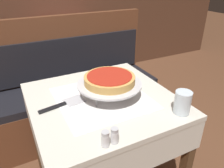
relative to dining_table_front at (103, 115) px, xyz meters
name	(u,v)px	position (x,y,z in m)	size (l,w,h in m)	color
dining_table_front	(103,115)	(0.00, 0.00, 0.00)	(0.78, 0.78, 0.74)	beige
dining_table_rear	(71,42)	(0.28, 1.48, 0.01)	(0.72, 0.72, 0.74)	red
booth_bench	(76,98)	(0.07, 0.75, -0.31)	(1.48, 0.48, 1.05)	brown
pizza_pan_stand	(110,84)	(0.04, -0.01, 0.20)	(0.36, 0.36, 0.09)	#ADADB2
deep_dish_pizza	(110,79)	(0.04, -0.01, 0.23)	(0.28, 0.28, 0.04)	tan
pizza_server	(64,104)	(-0.21, 0.03, 0.12)	(0.26, 0.11, 0.01)	#BCBCC1
water_glass_near	(183,102)	(0.30, -0.31, 0.18)	(0.08, 0.08, 0.12)	silver
salt_shaker	(105,139)	(-0.15, -0.35, 0.15)	(0.03, 0.03, 0.07)	silver
pepper_shaker	(115,136)	(-0.10, -0.35, 0.15)	(0.03, 0.03, 0.07)	silver
condiment_caddy	(76,30)	(0.35, 1.50, 0.15)	(0.13, 0.13, 0.14)	black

